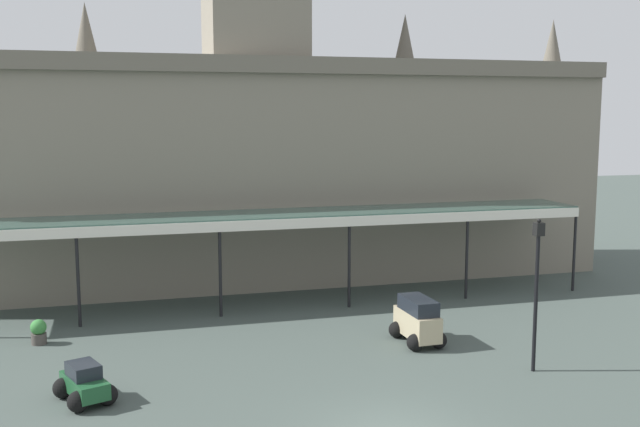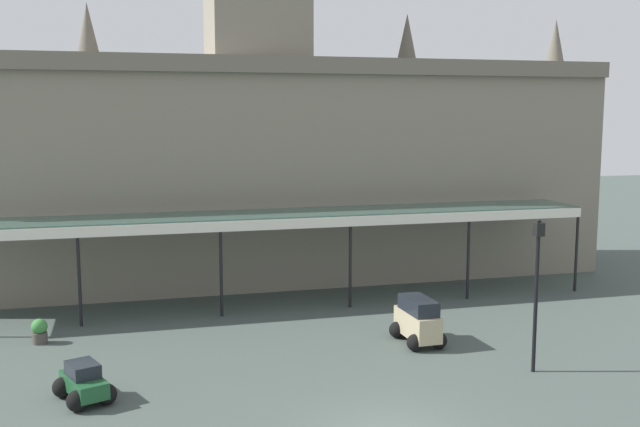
% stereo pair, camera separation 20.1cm
% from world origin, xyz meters
% --- Properties ---
extents(station_building, '(36.49, 6.94, 19.46)m').
position_xyz_m(station_building, '(0.00, 20.10, 6.37)').
color(station_building, gray).
rests_on(station_building, ground).
extents(entrance_canopy, '(29.09, 3.26, 4.22)m').
position_xyz_m(entrance_canopy, '(0.00, 14.41, 4.06)').
color(entrance_canopy, '#38564C').
rests_on(entrance_canopy, ground).
extents(car_beige_van, '(1.65, 2.43, 1.77)m').
position_xyz_m(car_beige_van, '(3.81, 7.44, 0.81)').
color(car_beige_van, tan).
rests_on(car_beige_van, ground).
extents(car_green_sedan, '(1.95, 2.23, 1.19)m').
position_xyz_m(car_green_sedan, '(-8.19, 4.81, 0.50)').
color(car_green_sedan, '#1E512D').
rests_on(car_green_sedan, ground).
extents(victorian_lamppost, '(0.30, 0.30, 5.24)m').
position_xyz_m(victorian_lamppost, '(6.40, 3.54, 3.23)').
color(victorian_lamppost, black).
rests_on(victorian_lamppost, ground).
extents(planter_by_canopy, '(0.60, 0.60, 0.96)m').
position_xyz_m(planter_by_canopy, '(-10.09, 11.15, 0.49)').
color(planter_by_canopy, '#47423D').
rests_on(planter_by_canopy, ground).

